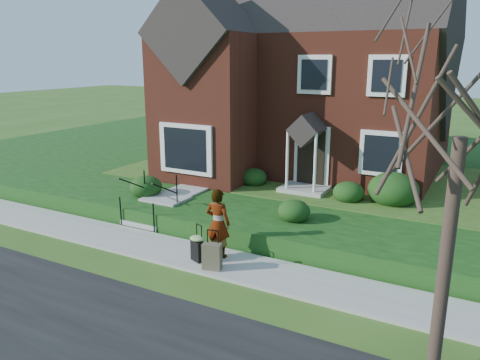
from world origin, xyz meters
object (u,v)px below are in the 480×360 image
Objects in this scene: front_steps at (157,207)px; suitcase_black at (197,247)px; woman at (218,223)px; suitcase_olive at (212,256)px; tree_verge at (464,112)px.

front_steps is 2.07× the size of suitcase_black.
front_steps is 1.10× the size of woman.
suitcase_black is 0.64m from suitcase_olive.
tree_verge reaches higher than front_steps.
front_steps is at bearing 157.02° from tree_verge.
suitcase_olive is (0.59, -0.25, -0.04)m from suitcase_black.
suitcase_black is (-0.32, -0.50, -0.54)m from woman.
woman is 1.88× the size of suitcase_black.
front_steps is 3.68m from woman.
suitcase_black is at bearing 164.40° from tree_verge.
front_steps reaches higher than suitcase_olive.
suitcase_black is at bearing 143.43° from suitcase_olive.
suitcase_black is at bearing 52.40° from woman.
front_steps is at bearing 167.14° from suitcase_black.
suitcase_olive is at bearing 165.22° from tree_verge.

